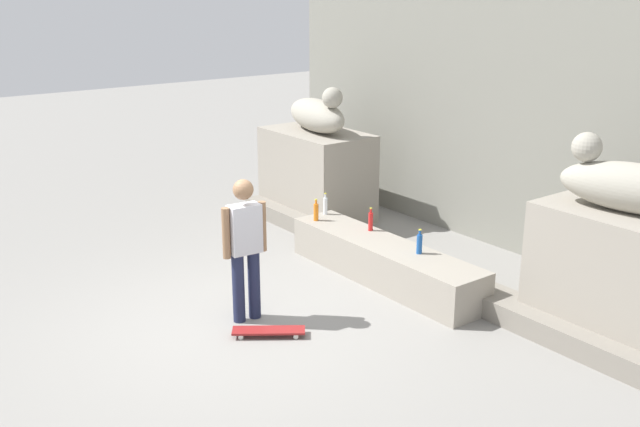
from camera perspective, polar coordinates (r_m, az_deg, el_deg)
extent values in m
plane|color=gray|center=(8.42, -6.43, -8.70)|extent=(40.00, 40.00, 0.00)
cube|color=gray|center=(10.73, 15.78, 14.74)|extent=(9.22, 0.60, 6.61)
cube|color=gray|center=(11.99, -0.26, 3.08)|extent=(1.84, 1.11, 1.44)
cube|color=gray|center=(8.47, 22.68, -4.55)|extent=(1.84, 1.11, 1.44)
ellipsoid|color=#A19C8C|center=(11.78, -0.26, 7.69)|extent=(1.68, 0.85, 0.52)
sphere|color=#A19C8C|center=(11.24, 0.98, 9.05)|extent=(0.32, 0.32, 0.32)
ellipsoid|color=#A19C8C|center=(8.18, 23.47, 1.82)|extent=(1.68, 0.90, 0.52)
sphere|color=#A19C8C|center=(8.26, 20.14, 4.90)|extent=(0.32, 0.32, 0.32)
cube|color=gray|center=(9.52, 5.02, -3.77)|extent=(3.09, 0.67, 0.52)
cylinder|color=#1E233F|center=(8.44, -5.18, -5.54)|extent=(0.14, 0.14, 0.82)
cylinder|color=#1E233F|center=(8.36, -6.40, -5.81)|extent=(0.14, 0.14, 0.82)
cube|color=silver|center=(8.15, -5.93, -1.21)|extent=(0.23, 0.37, 0.56)
sphere|color=#8C6647|center=(8.02, -6.03, 1.87)|extent=(0.23, 0.23, 0.23)
cylinder|color=#8C6647|center=(8.25, -4.53, -1.01)|extent=(0.09, 0.09, 0.58)
cylinder|color=#8C6647|center=(8.06, -7.36, -1.55)|extent=(0.09, 0.09, 0.58)
cube|color=maroon|center=(8.13, -4.04, -9.11)|extent=(0.63, 0.77, 0.02)
cylinder|color=white|center=(8.10, -6.21, -9.57)|extent=(0.06, 0.06, 0.06)
cylinder|color=white|center=(8.23, -6.13, -9.13)|extent=(0.06, 0.06, 0.06)
cylinder|color=white|center=(8.07, -1.90, -9.58)|extent=(0.06, 0.06, 0.06)
cylinder|color=white|center=(8.20, -1.89, -9.14)|extent=(0.06, 0.06, 0.06)
cylinder|color=orange|center=(10.25, -0.31, 0.10)|extent=(0.07, 0.07, 0.24)
cylinder|color=orange|center=(10.20, -0.31, 0.90)|extent=(0.03, 0.03, 0.06)
cylinder|color=yellow|center=(10.19, -0.31, 1.10)|extent=(0.04, 0.04, 0.01)
cylinder|color=#194C99|center=(9.07, 7.78, -2.39)|extent=(0.07, 0.07, 0.24)
cylinder|color=#194C99|center=(9.02, 7.82, -1.48)|extent=(0.03, 0.03, 0.06)
cylinder|color=yellow|center=(9.01, 7.83, -1.27)|extent=(0.04, 0.04, 0.01)
cylinder|color=red|center=(9.85, 3.98, -0.65)|extent=(0.06, 0.06, 0.25)
cylinder|color=red|center=(9.80, 4.00, 0.21)|extent=(0.03, 0.03, 0.06)
cylinder|color=yellow|center=(9.79, 4.01, 0.41)|extent=(0.03, 0.03, 0.01)
cylinder|color=silver|center=(10.53, 0.42, 0.59)|extent=(0.06, 0.06, 0.25)
cylinder|color=silver|center=(10.48, 0.43, 1.39)|extent=(0.03, 0.03, 0.06)
cylinder|color=yellow|center=(10.47, 0.43, 1.58)|extent=(0.03, 0.03, 0.01)
cube|color=gray|center=(9.82, 6.69, -3.99)|extent=(7.33, 0.50, 0.25)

